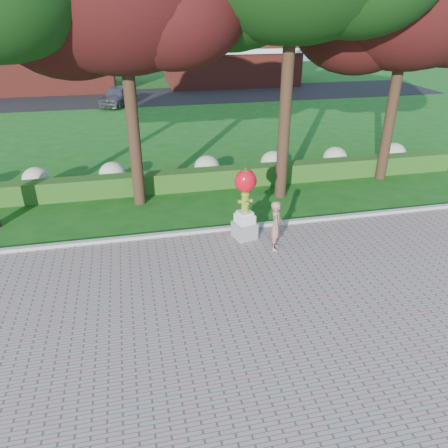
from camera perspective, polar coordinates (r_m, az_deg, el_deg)
ground at (r=12.10m, az=0.03°, el=-7.66°), size 100.00×100.00×0.00m
walkway at (r=9.17m, az=5.83°, el=-21.41°), size 40.00×14.00×0.04m
curb at (r=14.59m, az=-2.51°, el=-0.92°), size 40.00×0.18×0.15m
lawn_hedge at (r=18.08m, az=-4.78°, el=5.74°), size 24.00×0.70×0.80m
hydrangea_row at (r=19.03m, az=-3.52°, el=7.35°), size 20.10×1.10×0.99m
street at (r=38.43m, az=-9.38°, el=16.09°), size 50.00×8.00×0.02m
building_left at (r=44.58m, az=-24.10°, el=20.25°), size 14.00×8.00×7.00m
building_right at (r=45.07m, az=0.69°, el=22.02°), size 12.00×8.00×6.40m
tree_far_right at (r=19.46m, az=22.72°, el=25.26°), size 7.88×6.72×10.21m
hydrant_sculpture at (r=13.73m, az=2.78°, el=2.97°), size 0.80×0.80×2.41m
woman at (r=13.34m, az=6.84°, el=-0.21°), size 0.57×0.68×1.59m
parked_car at (r=35.29m, az=-13.70°, el=15.98°), size 3.25×4.50×1.42m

